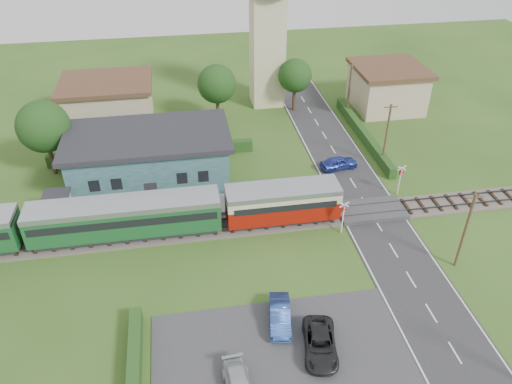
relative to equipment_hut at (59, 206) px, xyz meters
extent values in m
plane|color=#2D4C19|center=(18.00, -5.20, -1.75)|extent=(120.00, 120.00, 0.00)
cube|color=#4C443D|center=(18.00, -3.20, -1.65)|extent=(76.00, 3.20, 0.20)
cube|color=#3F3F47|center=(18.00, -3.92, -1.33)|extent=(76.00, 0.08, 0.15)
cube|color=#3F3F47|center=(18.00, -2.48, -1.33)|extent=(76.00, 0.08, 0.15)
cube|color=#28282B|center=(28.00, -5.20, -1.72)|extent=(6.00, 70.00, 0.05)
cube|color=#333335|center=(16.50, -17.20, -1.71)|extent=(17.00, 9.00, 0.08)
cube|color=#333335|center=(28.00, -3.20, -1.52)|extent=(6.20, 3.40, 0.45)
cube|color=gray|center=(8.00, 0.00, -1.52)|extent=(30.00, 3.00, 0.45)
cube|color=#C7BE91|center=(0.00, 0.00, -0.10)|extent=(2.00, 2.00, 2.40)
cube|color=#232328|center=(0.00, 0.00, 1.18)|extent=(2.30, 2.30, 0.15)
cube|color=#29505B|center=(8.00, 5.80, 0.65)|extent=(15.00, 8.00, 4.80)
cube|color=#232328|center=(8.00, 5.80, 3.30)|extent=(16.00, 9.00, 0.50)
cube|color=#232328|center=(8.00, 1.86, -0.65)|extent=(1.20, 0.12, 2.20)
cube|color=black|center=(3.00, 1.86, 0.65)|extent=(1.00, 0.12, 1.20)
cube|color=black|center=(5.00, 1.86, 0.65)|extent=(1.00, 0.12, 1.20)
cube|color=black|center=(11.00, 1.86, 0.65)|extent=(1.00, 0.12, 1.20)
cube|color=black|center=(13.00, 1.86, 0.65)|extent=(1.00, 0.12, 1.20)
cube|color=#232328|center=(19.59, -3.20, -1.16)|extent=(9.00, 2.20, 0.50)
cube|color=maroon|center=(19.59, -3.20, -0.16)|extent=(10.00, 2.80, 1.80)
cube|color=beige|center=(19.59, -3.20, 1.09)|extent=(10.00, 2.82, 0.90)
cube|color=black|center=(19.59, -3.20, 0.74)|extent=(9.00, 2.88, 0.60)
cube|color=#979EA8|center=(19.59, -3.20, 1.74)|extent=(10.00, 2.90, 0.45)
cube|color=#232328|center=(5.99, -3.20, -1.16)|extent=(15.20, 2.20, 0.50)
cube|color=#164C23|center=(5.99, -3.20, 0.34)|extent=(16.00, 2.80, 2.60)
cube|color=black|center=(5.99, -3.20, 0.74)|extent=(15.40, 2.86, 0.70)
cube|color=#979EA8|center=(5.99, -3.20, 1.74)|extent=(16.00, 2.90, 0.50)
cube|color=#C7BE91|center=(23.00, 22.80, 5.25)|extent=(4.00, 4.00, 14.00)
cube|color=tan|center=(3.00, 19.80, 0.75)|extent=(10.00, 8.00, 5.00)
cube|color=#472D1E|center=(3.00, 19.80, 3.50)|extent=(10.80, 8.80, 0.50)
cube|color=tan|center=(38.00, 18.80, 0.75)|extent=(8.00, 8.00, 5.00)
cube|color=#472D1E|center=(38.00, 18.80, 3.50)|extent=(8.80, 8.80, 0.50)
cube|color=#193814|center=(7.00, -17.20, -1.15)|extent=(0.80, 9.00, 1.20)
cube|color=#193814|center=(32.20, 10.80, -1.15)|extent=(0.80, 18.00, 1.20)
cube|color=#193814|center=(8.00, 10.30, -1.10)|extent=(22.00, 0.80, 1.30)
cylinder|color=#332316|center=(-2.00, 8.80, 0.32)|extent=(0.44, 0.44, 4.12)
sphere|color=#143311|center=(-2.00, 8.80, 3.65)|extent=(5.20, 5.20, 5.20)
cylinder|color=#332316|center=(16.00, 17.80, 0.18)|extent=(0.44, 0.44, 3.85)
sphere|color=#143311|center=(16.00, 17.80, 3.29)|extent=(4.60, 4.60, 4.60)
cylinder|color=#332316|center=(26.00, 19.80, 0.04)|extent=(0.44, 0.44, 3.58)
sphere|color=#143311|center=(26.00, 19.80, 2.93)|extent=(4.20, 4.20, 4.20)
cylinder|color=#473321|center=(32.20, -11.20, 1.75)|extent=(0.22, 0.22, 7.00)
cube|color=#473321|center=(32.20, -11.20, 4.95)|extent=(1.40, 0.10, 0.10)
cylinder|color=#473321|center=(32.20, 4.80, 1.75)|extent=(0.22, 0.22, 7.00)
cube|color=#473321|center=(32.20, 4.80, 4.95)|extent=(1.40, 0.10, 0.10)
cylinder|color=#473321|center=(32.20, 16.80, 1.75)|extent=(0.22, 0.22, 7.00)
cube|color=#473321|center=(32.20, 16.80, 4.95)|extent=(1.40, 0.10, 0.10)
cylinder|color=silver|center=(24.40, -5.60, -0.25)|extent=(0.12, 0.12, 3.00)
cube|color=#232328|center=(24.40, -5.60, 0.85)|extent=(0.35, 0.18, 0.55)
sphere|color=#FF190C|center=(24.40, -5.72, 1.00)|extent=(0.14, 0.14, 0.14)
sphere|color=#FF190C|center=(24.40, -5.72, 0.70)|extent=(0.14, 0.14, 0.14)
cube|color=silver|center=(24.40, -5.60, 1.25)|extent=(0.84, 0.05, 0.55)
cube|color=silver|center=(24.40, -5.60, 1.25)|extent=(0.84, 0.05, 0.55)
cylinder|color=silver|center=(31.60, -0.80, -0.25)|extent=(0.12, 0.12, 3.00)
cube|color=#232328|center=(31.60, -0.80, 0.85)|extent=(0.35, 0.18, 0.55)
sphere|color=#FF190C|center=(31.60, -0.92, 1.00)|extent=(0.14, 0.14, 0.14)
sphere|color=#FF190C|center=(31.60, -0.92, 0.70)|extent=(0.14, 0.14, 0.14)
cube|color=silver|center=(31.60, -0.80, 1.25)|extent=(0.84, 0.05, 0.55)
cube|color=silver|center=(31.60, -0.80, 1.25)|extent=(0.84, 0.05, 0.55)
cylinder|color=#3F3F47|center=(-4.00, 14.80, 0.75)|extent=(0.14, 0.14, 5.00)
sphere|color=orange|center=(-4.00, 14.80, 3.25)|extent=(0.30, 0.30, 0.30)
cylinder|color=#3F3F47|center=(34.00, 21.80, 0.75)|extent=(0.14, 0.14, 5.00)
sphere|color=orange|center=(34.00, 21.80, 3.25)|extent=(0.30, 0.30, 0.30)
imported|color=navy|center=(27.39, 4.81, -1.03)|extent=(4.14, 2.20, 1.34)
imported|color=navy|center=(16.98, -14.70, -1.00)|extent=(2.07, 4.25, 1.34)
imported|color=black|center=(19.12, -17.53, -1.02)|extent=(2.95, 4.95, 1.29)
imported|color=gray|center=(12.91, -0.30, -0.31)|extent=(0.81, 0.62, 1.98)
imported|color=gray|center=(1.43, -0.09, -0.39)|extent=(0.86, 1.01, 1.81)
camera|label=1|loc=(11.35, -38.18, 25.87)|focal=35.00mm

